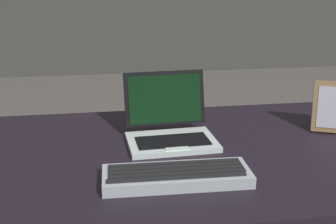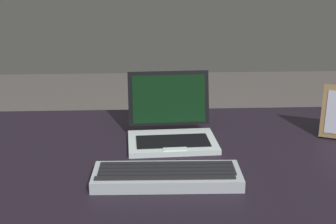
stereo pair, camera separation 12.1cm
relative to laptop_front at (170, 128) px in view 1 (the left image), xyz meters
The scene contains 4 objects.
desk 0.13m from the laptop_front, 110.67° to the right, with size 1.77×0.75×0.72m.
laptop_front is the anchor object (origin of this frame).
external_keyboard 0.26m from the laptop_front, 95.23° to the right, with size 0.34×0.13×0.03m.
photo_frame 0.50m from the laptop_front, ahead, with size 0.14×0.09×0.15m.
Camera 1 is at (-0.16, -1.10, 1.19)m, focal length 47.80 mm.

